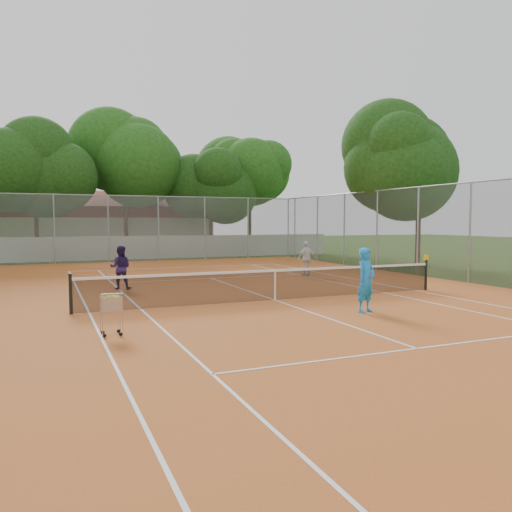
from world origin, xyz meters
name	(u,v)px	position (x,y,z in m)	size (l,w,h in m)	color
ground	(275,301)	(0.00, 0.00, 0.00)	(120.00, 120.00, 0.00)	#1D390F
court_pad	(275,301)	(0.00, 0.00, 0.01)	(18.00, 34.00, 0.02)	#B75C23
court_lines	(275,300)	(0.00, 0.00, 0.02)	(10.98, 23.78, 0.01)	white
tennis_net	(275,285)	(0.00, 0.00, 0.51)	(11.88, 0.10, 0.98)	black
perimeter_fence	(275,236)	(0.00, 0.00, 2.00)	(18.00, 34.00, 4.00)	slate
boundary_wall	(152,247)	(0.00, 19.00, 0.75)	(26.00, 0.30, 1.50)	silver
clubhouse	(104,224)	(-2.00, 29.00, 2.20)	(16.40, 9.00, 4.40)	beige
tropical_trees	(143,185)	(0.00, 22.00, 5.00)	(29.00, 19.00, 10.00)	black
player_near	(366,280)	(1.39, -2.79, 0.89)	(0.63, 0.42, 1.74)	#1B8AE6
player_far_left	(120,267)	(-4.04, 4.50, 0.80)	(0.76, 0.59, 1.57)	#231745
player_far_right	(307,259)	(4.20, 5.61, 0.81)	(0.92, 0.38, 1.57)	silver
ball_hopper	(111,314)	(-5.26, -2.97, 0.49)	(0.45, 0.45, 0.93)	#B0B0B7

